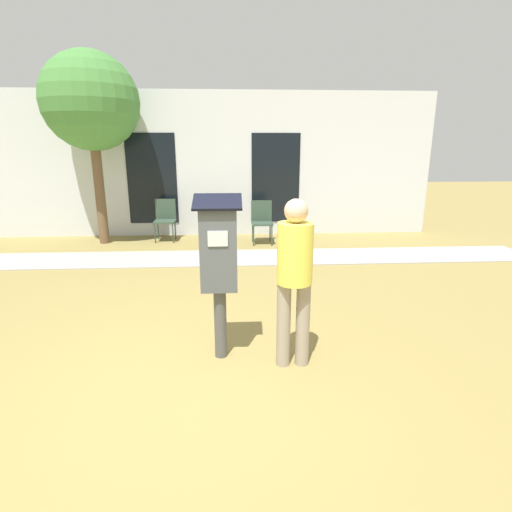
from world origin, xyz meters
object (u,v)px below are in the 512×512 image
Objects in this scene: outdoor_chair_left at (165,216)px; outdoor_chair_middle at (213,218)px; person_standing at (295,271)px; outdoor_chair_right at (262,218)px; parking_meter at (219,257)px.

outdoor_chair_left is 1.00× the size of outdoor_chair_middle.
outdoor_chair_right is (0.08, 4.98, -0.40)m from person_standing.
parking_meter is at bearing -178.81° from person_standing.
parking_meter reaches higher than person_standing.
outdoor_chair_middle and outdoor_chair_right have the same top height.
person_standing is (0.68, -0.19, -0.09)m from parking_meter.
person_standing reaches higher than outdoor_chair_left.
outdoor_chair_left and outdoor_chair_right have the same top height.
person_standing is 1.76× the size of outdoor_chair_middle.
parking_meter reaches higher than outdoor_chair_right.
outdoor_chair_right is (0.76, 4.79, -0.49)m from parking_meter.
outdoor_chair_middle is 1.00× the size of outdoor_chair_right.
outdoor_chair_left is at bearing 104.49° from parking_meter.
outdoor_chair_middle is 1.05m from outdoor_chair_right.
outdoor_chair_left is at bearing 163.10° from outdoor_chair_right.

